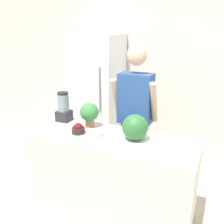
{
  "coord_description": "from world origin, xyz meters",
  "views": [
    {
      "loc": [
        0.96,
        -1.75,
        1.93
      ],
      "look_at": [
        0.0,
        0.33,
        1.14
      ],
      "focal_mm": 40.0,
      "sensor_mm": 36.0,
      "label": 1
    }
  ],
  "objects_px": {
    "refrigerator": "(98,96)",
    "blender": "(64,108)",
    "person": "(135,117)",
    "potted_plant": "(89,113)",
    "bowl_cream": "(94,133)",
    "bowl_cherries": "(78,129)",
    "watermelon": "(135,127)"
  },
  "relations": [
    {
      "from": "refrigerator",
      "to": "bowl_cream",
      "type": "bearing_deg",
      "value": -63.73
    },
    {
      "from": "person",
      "to": "potted_plant",
      "type": "height_order",
      "value": "person"
    },
    {
      "from": "refrigerator",
      "to": "blender",
      "type": "xyz_separation_m",
      "value": [
        0.12,
        -1.08,
        0.13
      ]
    },
    {
      "from": "bowl_cream",
      "to": "potted_plant",
      "type": "bearing_deg",
      "value": 129.93
    },
    {
      "from": "blender",
      "to": "watermelon",
      "type": "bearing_deg",
      "value": -10.36
    },
    {
      "from": "person",
      "to": "bowl_cream",
      "type": "relative_size",
      "value": 11.16
    },
    {
      "from": "blender",
      "to": "potted_plant",
      "type": "bearing_deg",
      "value": -6.06
    },
    {
      "from": "person",
      "to": "blender",
      "type": "xyz_separation_m",
      "value": [
        -0.72,
        -0.43,
        0.14
      ]
    },
    {
      "from": "refrigerator",
      "to": "bowl_cherries",
      "type": "bearing_deg",
      "value": -70.64
    },
    {
      "from": "bowl_cream",
      "to": "blender",
      "type": "distance_m",
      "value": 0.59
    },
    {
      "from": "blender",
      "to": "bowl_cherries",
      "type": "bearing_deg",
      "value": -35.21
    },
    {
      "from": "bowl_cherries",
      "to": "watermelon",
      "type": "bearing_deg",
      "value": 6.87
    },
    {
      "from": "person",
      "to": "potted_plant",
      "type": "relative_size",
      "value": 6.45
    },
    {
      "from": "person",
      "to": "bowl_cherries",
      "type": "relative_size",
      "value": 12.84
    },
    {
      "from": "watermelon",
      "to": "bowl_cherries",
      "type": "distance_m",
      "value": 0.6
    },
    {
      "from": "bowl_cream",
      "to": "blender",
      "type": "bearing_deg",
      "value": 155.85
    },
    {
      "from": "refrigerator",
      "to": "bowl_cherries",
      "type": "relative_size",
      "value": 13.5
    },
    {
      "from": "person",
      "to": "watermelon",
      "type": "height_order",
      "value": "person"
    },
    {
      "from": "bowl_cherries",
      "to": "refrigerator",
      "type": "bearing_deg",
      "value": 109.36
    },
    {
      "from": "person",
      "to": "watermelon",
      "type": "distance_m",
      "value": 0.65
    },
    {
      "from": "watermelon",
      "to": "bowl_cherries",
      "type": "height_order",
      "value": "watermelon"
    },
    {
      "from": "potted_plant",
      "to": "bowl_cream",
      "type": "bearing_deg",
      "value": -50.07
    },
    {
      "from": "person",
      "to": "bowl_cherries",
      "type": "distance_m",
      "value": 0.77
    },
    {
      "from": "bowl_cream",
      "to": "blender",
      "type": "height_order",
      "value": "blender"
    },
    {
      "from": "refrigerator",
      "to": "blender",
      "type": "relative_size",
      "value": 5.38
    },
    {
      "from": "watermelon",
      "to": "bowl_cream",
      "type": "distance_m",
      "value": 0.42
    },
    {
      "from": "bowl_cherries",
      "to": "blender",
      "type": "distance_m",
      "value": 0.43
    },
    {
      "from": "bowl_cream",
      "to": "blender",
      "type": "relative_size",
      "value": 0.46
    },
    {
      "from": "refrigerator",
      "to": "bowl_cherries",
      "type": "xyz_separation_m",
      "value": [
        0.46,
        -1.32,
        0.02
      ]
    },
    {
      "from": "person",
      "to": "blender",
      "type": "relative_size",
      "value": 5.12
    },
    {
      "from": "refrigerator",
      "to": "bowl_cream",
      "type": "distance_m",
      "value": 1.47
    },
    {
      "from": "watermelon",
      "to": "bowl_cream",
      "type": "xyz_separation_m",
      "value": [
        -0.4,
        -0.07,
        -0.11
      ]
    }
  ]
}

